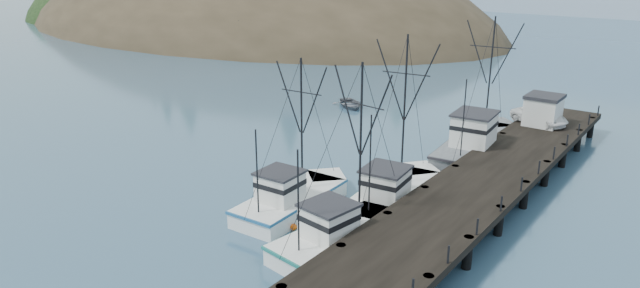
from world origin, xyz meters
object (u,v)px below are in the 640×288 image
(work_vessel, at_px, (479,145))
(motorboat, at_px, (350,107))
(trawler_far, at_px, (394,193))
(trawler_near, at_px, (347,233))
(pickup_truck, at_px, (540,116))
(trawler_mid, at_px, (294,198))
(pier_shed, at_px, (543,110))
(pier, at_px, (489,177))

(work_vessel, xyz_separation_m, motorboat, (-18.65, 7.99, -1.23))
(trawler_far, bearing_deg, trawler_near, -84.36)
(trawler_far, distance_m, pickup_truck, 20.07)
(trawler_mid, xyz_separation_m, pier_shed, (9.57, 24.27, 2.60))
(trawler_mid, xyz_separation_m, trawler_far, (5.20, 4.85, 0.00))
(pier, height_order, pier_shed, pier_shed)
(trawler_mid, xyz_separation_m, pickup_truck, (9.29, 24.41, 1.90))
(motorboat, bearing_deg, trawler_near, -104.64)
(work_vessel, bearing_deg, motorboat, 156.82)
(trawler_far, xyz_separation_m, work_vessel, (1.17, 12.66, 0.41))
(pickup_truck, bearing_deg, trawler_far, -172.15)
(trawler_mid, relative_size, work_vessel, 0.74)
(pier, bearing_deg, motorboat, 144.82)
(trawler_mid, relative_size, trawler_far, 0.89)
(trawler_far, relative_size, pickup_truck, 2.35)
(work_vessel, bearing_deg, trawler_near, -91.39)
(pier_shed, bearing_deg, work_vessel, -115.37)
(motorboat, bearing_deg, pier, -83.11)
(trawler_near, relative_size, work_vessel, 0.78)
(pier_shed, distance_m, pickup_truck, 0.76)
(work_vessel, distance_m, motorboat, 20.32)
(trawler_near, xyz_separation_m, trawler_far, (-0.70, 7.03, 0.00))
(trawler_near, distance_m, motorboat, 33.12)
(trawler_mid, distance_m, pier_shed, 26.22)
(pier, xyz_separation_m, pickup_truck, (-0.91, 14.76, 1.03))
(pier, relative_size, trawler_mid, 4.06)
(trawler_far, distance_m, motorboat, 27.06)
(trawler_near, distance_m, trawler_far, 7.07)
(trawler_near, bearing_deg, pickup_truck, 82.71)
(pickup_truck, bearing_deg, trawler_mid, 178.83)
(trawler_near, xyz_separation_m, work_vessel, (0.48, 19.70, 0.41))
(trawler_near, relative_size, pickup_truck, 2.22)
(trawler_near, height_order, motorboat, trawler_near)
(trawler_mid, bearing_deg, pier, 43.40)
(trawler_near, bearing_deg, motorboat, 123.28)
(pier, distance_m, motorboat, 27.56)
(work_vessel, distance_m, pier_shed, 7.79)
(pier, distance_m, trawler_near, 12.62)
(pier_shed, relative_size, pickup_truck, 0.62)
(trawler_mid, xyz_separation_m, motorboat, (-12.28, 25.50, -0.82))
(pier_shed, relative_size, motorboat, 0.66)
(work_vessel, bearing_deg, pickup_truck, 67.02)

